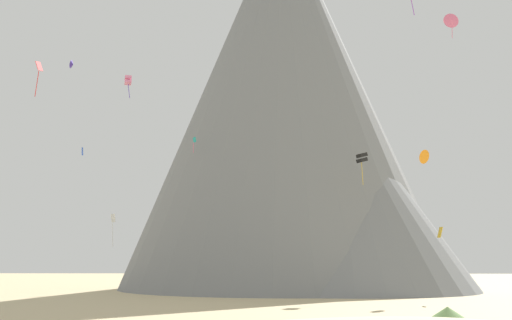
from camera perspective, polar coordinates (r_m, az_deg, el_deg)
bush_near_right at (r=52.54m, az=17.80°, el=-13.61°), size 2.92×2.92×0.84m
rock_massif at (r=104.50m, az=3.60°, el=4.98°), size 75.44×75.44×69.28m
kite_indigo_high at (r=92.02m, az=-17.11°, el=8.70°), size 0.65×1.27×1.27m
kite_red_high at (r=74.11m, az=-20.00°, el=7.99°), size 0.67×0.86×4.30m
kite_blue_mid at (r=91.87m, az=-16.21°, el=0.79°), size 0.39×0.77×1.26m
kite_orange_mid at (r=79.20m, az=15.69°, el=0.31°), size 1.88×1.66×1.79m
kite_teal_mid at (r=89.19m, az=-5.90°, el=1.76°), size 0.61×0.74×2.38m
kite_rainbow_high at (r=91.78m, az=18.10°, el=12.51°), size 2.19×0.43×3.74m
kite_gold_low at (r=73.24m, az=17.13°, el=-6.60°), size 0.60×0.72×1.26m
kite_white_low at (r=92.89m, az=-13.47°, el=-5.93°), size 0.71×0.36×4.96m
kite_black_mid at (r=80.84m, az=10.06°, el=0.19°), size 1.57×1.54×4.36m
kite_pink_high at (r=83.02m, az=-12.09°, el=7.42°), size 1.13×1.17×3.04m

